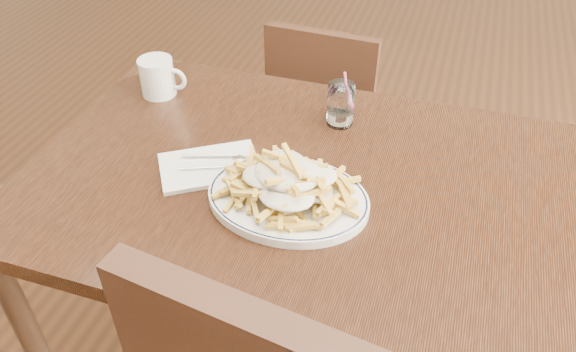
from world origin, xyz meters
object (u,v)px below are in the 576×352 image
(water_glass, at_px, (341,107))
(chair_far, at_px, (326,112))
(table, at_px, (303,205))
(fries_plate, at_px, (288,198))
(loaded_fries, at_px, (288,179))
(coffee_mug, at_px, (158,77))

(water_glass, bearing_deg, chair_far, 107.27)
(table, height_order, water_glass, water_glass)
(fries_plate, relative_size, loaded_fries, 1.37)
(loaded_fries, xyz_separation_m, coffee_mug, (-0.45, 0.30, -0.01))
(fries_plate, relative_size, water_glass, 2.56)
(loaded_fries, bearing_deg, water_glass, 84.59)
(loaded_fries, bearing_deg, fries_plate, 107.35)
(table, height_order, fries_plate, fries_plate)
(chair_far, xyz_separation_m, loaded_fries, (0.12, -0.81, 0.37))
(chair_far, xyz_separation_m, coffee_mug, (-0.33, -0.51, 0.35))
(chair_far, bearing_deg, water_glass, -72.73)
(water_glass, bearing_deg, table, -95.62)
(fries_plate, xyz_separation_m, loaded_fries, (0.00, -0.00, 0.05))
(fries_plate, distance_m, loaded_fries, 0.05)
(table, bearing_deg, loaded_fries, -94.81)
(loaded_fries, bearing_deg, table, 85.19)
(chair_far, distance_m, water_glass, 0.62)
(chair_far, height_order, water_glass, water_glass)
(chair_far, bearing_deg, table, -79.78)
(chair_far, height_order, coffee_mug, coffee_mug)
(table, relative_size, fries_plate, 3.28)
(chair_far, bearing_deg, fries_plate, -81.34)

